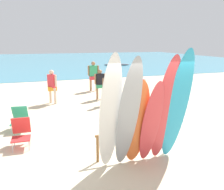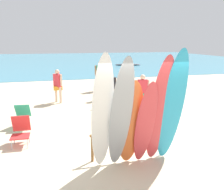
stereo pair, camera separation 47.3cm
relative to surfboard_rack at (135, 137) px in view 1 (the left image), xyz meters
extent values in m
plane|color=beige|center=(0.00, 14.00, -0.53)|extent=(60.00, 60.00, 0.00)
cube|color=teal|center=(0.00, 32.73, -0.52)|extent=(60.00, 40.00, 0.02)
cylinder|color=brown|center=(-0.98, 0.00, -0.19)|extent=(0.07, 0.07, 0.68)
cylinder|color=brown|center=(0.98, 0.00, -0.19)|extent=(0.07, 0.07, 0.68)
cylinder|color=brown|center=(0.00, 0.00, 0.15)|extent=(2.09, 0.06, 0.06)
ellipsoid|color=white|center=(-0.84, -0.54, 0.84)|extent=(0.50, 0.75, 2.73)
ellipsoid|color=#999EA3|center=(-0.44, -0.60, 0.80)|extent=(0.58, 0.88, 2.66)
ellipsoid|color=orange|center=(-0.16, -0.46, 0.54)|extent=(0.59, 0.59, 2.13)
ellipsoid|color=#D13D42|center=(0.17, -0.53, 0.53)|extent=(0.50, 0.70, 2.11)
ellipsoid|color=#D13D42|center=(0.50, -0.55, 0.81)|extent=(0.54, 0.81, 2.67)
ellipsoid|color=#289EC6|center=(0.78, -0.60, 0.87)|extent=(0.59, 0.89, 2.80)
cylinder|color=beige|center=(-1.51, 5.97, -0.14)|extent=(0.12, 0.12, 0.78)
cylinder|color=beige|center=(-1.71, 6.22, -0.14)|extent=(0.12, 0.12, 0.78)
cube|color=orange|center=(-1.61, 6.09, 0.19)|extent=(0.42, 0.26, 0.19)
cube|color=#DB333D|center=(-1.61, 6.09, 0.56)|extent=(0.41, 0.45, 0.61)
sphere|color=beige|center=(-1.61, 6.09, 0.97)|extent=(0.22, 0.22, 0.22)
cylinder|color=beige|center=(-1.46, 5.89, 0.59)|extent=(0.09, 0.09, 0.54)
cylinder|color=beige|center=(-1.77, 6.30, 0.59)|extent=(0.09, 0.09, 0.54)
cylinder|color=#9E704C|center=(0.76, 8.38, -0.10)|extent=(0.13, 0.13, 0.85)
cylinder|color=#9E704C|center=(1.10, 8.32, -0.10)|extent=(0.13, 0.13, 0.85)
cube|color=#DB333D|center=(0.93, 8.35, 0.25)|extent=(0.46, 0.28, 0.20)
cube|color=#33A36B|center=(0.93, 8.35, 0.65)|extent=(0.47, 0.29, 0.66)
sphere|color=#9E704C|center=(0.93, 8.35, 1.10)|extent=(0.24, 0.24, 0.24)
cylinder|color=#9E704C|center=(0.65, 8.39, 0.69)|extent=(0.10, 0.10, 0.59)
cylinder|color=#9E704C|center=(1.21, 8.31, 0.69)|extent=(0.10, 0.10, 0.59)
cylinder|color=brown|center=(0.89, 5.07, -0.17)|extent=(0.11, 0.11, 0.72)
cylinder|color=brown|center=(0.63, 4.93, -0.17)|extent=(0.11, 0.11, 0.72)
cube|color=orange|center=(0.76, 5.00, 0.14)|extent=(0.39, 0.24, 0.17)
cube|color=black|center=(0.76, 5.00, 0.48)|extent=(0.42, 0.34, 0.56)
sphere|color=brown|center=(0.76, 5.00, 0.86)|extent=(0.20, 0.20, 0.20)
cylinder|color=brown|center=(0.97, 5.11, 0.51)|extent=(0.09, 0.09, 0.50)
cylinder|color=brown|center=(0.55, 4.89, 0.51)|extent=(0.09, 0.09, 0.50)
cylinder|color=beige|center=(1.93, 3.70, -0.15)|extent=(0.12, 0.12, 0.76)
cylinder|color=beige|center=(1.62, 3.74, -0.15)|extent=(0.12, 0.12, 0.76)
cube|color=#33A36B|center=(1.77, 3.72, 0.17)|extent=(0.41, 0.25, 0.18)
cube|color=#DB333D|center=(1.77, 3.72, 0.53)|extent=(0.41, 0.24, 0.60)
sphere|color=beige|center=(1.77, 3.72, 0.94)|extent=(0.22, 0.22, 0.22)
cylinder|color=beige|center=(2.02, 3.69, 0.57)|extent=(0.09, 0.09, 0.53)
cylinder|color=beige|center=(1.52, 3.75, 0.57)|extent=(0.09, 0.09, 0.53)
cylinder|color=#9E704C|center=(0.59, 6.18, -0.16)|extent=(0.11, 0.11, 0.74)
cylinder|color=#9E704C|center=(0.90, 6.20, -0.16)|extent=(0.11, 0.11, 0.74)
cube|color=#33A36B|center=(0.75, 6.19, 0.15)|extent=(0.40, 0.24, 0.18)
cube|color=black|center=(0.75, 6.19, 0.50)|extent=(0.39, 0.22, 0.58)
sphere|color=#9E704C|center=(0.75, 6.19, 0.89)|extent=(0.21, 0.21, 0.21)
cylinder|color=#9E704C|center=(0.50, 6.18, 0.53)|extent=(0.09, 0.09, 0.51)
cylinder|color=#9E704C|center=(0.99, 6.20, 0.53)|extent=(0.09, 0.09, 0.51)
cylinder|color=#B7B7BC|center=(-3.03, 1.17, -0.39)|extent=(0.02, 0.02, 0.28)
cylinder|color=#B7B7BC|center=(-2.61, 1.16, -0.39)|extent=(0.02, 0.02, 0.28)
cylinder|color=#B7B7BC|center=(-3.02, 1.55, -0.39)|extent=(0.02, 0.02, 0.28)
cylinder|color=#B7B7BC|center=(-2.60, 1.53, -0.39)|extent=(0.02, 0.02, 0.28)
cube|color=red|center=(-2.81, 1.35, -0.23)|extent=(0.52, 0.47, 0.03)
cube|color=red|center=(-2.80, 1.67, 0.04)|extent=(0.51, 0.24, 0.53)
cylinder|color=#B7B7BC|center=(-3.17, 2.56, -0.39)|extent=(0.02, 0.02, 0.28)
cylinder|color=#B7B7BC|center=(-2.76, 2.52, -0.39)|extent=(0.02, 0.02, 0.28)
cylinder|color=#B7B7BC|center=(-3.13, 2.94, -0.39)|extent=(0.02, 0.02, 0.28)
cylinder|color=#B7B7BC|center=(-2.71, 2.89, -0.39)|extent=(0.02, 0.02, 0.28)
cube|color=#2D9370|center=(-2.94, 2.73, -0.23)|extent=(0.55, 0.50, 0.03)
cube|color=#2D9370|center=(-2.90, 3.08, 0.02)|extent=(0.53, 0.34, 0.50)
ellipsoid|color=#4C515B|center=(7.09, 21.95, -0.42)|extent=(3.16, 1.07, 0.25)
camera|label=1|loc=(-2.28, -5.16, 2.39)|focal=37.75mm
camera|label=2|loc=(-1.83, -5.29, 2.39)|focal=37.75mm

